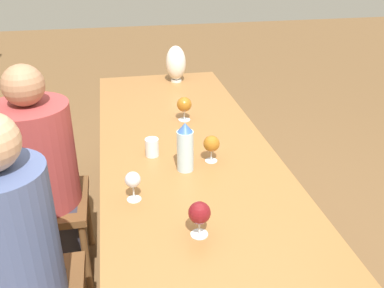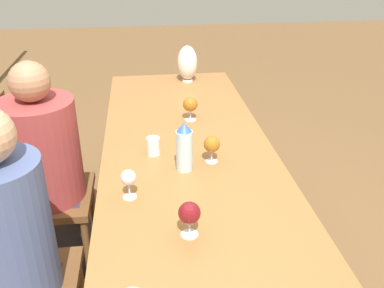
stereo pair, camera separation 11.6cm
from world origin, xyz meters
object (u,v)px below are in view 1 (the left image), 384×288
(wine_glass_3, at_px, (212,144))
(chair_near, at_px, (1,287))
(water_bottle, at_px, (185,147))
(chair_far, at_px, (27,193))
(water_tumbler, at_px, (152,147))
(wine_glass_0, at_px, (199,213))
(wine_glass_1, at_px, (184,105))
(person_near, at_px, (20,256))
(person_far, at_px, (43,173))
(wine_glass_4, at_px, (133,180))
(vase, at_px, (176,63))

(wine_glass_3, distance_m, chair_near, 1.04)
(water_bottle, xyz_separation_m, chair_far, (0.33, 0.77, -0.36))
(water_tumbler, distance_m, chair_far, 0.72)
(wine_glass_0, relative_size, wine_glass_1, 0.98)
(water_tumbler, bearing_deg, person_near, 131.75)
(wine_glass_1, xyz_separation_m, wine_glass_3, (-0.50, -0.04, -0.00))
(water_bottle, distance_m, person_far, 0.79)
(water_tumbler, bearing_deg, wine_glass_4, 162.63)
(water_bottle, xyz_separation_m, wine_glass_4, (-0.20, 0.24, -0.02))
(wine_glass_4, xyz_separation_m, person_far, (0.53, 0.43, -0.23))
(chair_far, xyz_separation_m, person_far, (0.00, -0.09, 0.11))
(vase, height_order, wine_glass_0, vase)
(wine_glass_4, height_order, person_near, person_near)
(water_tumbler, relative_size, wine_glass_4, 0.69)
(wine_glass_0, xyz_separation_m, person_far, (0.80, 0.64, -0.23))
(vase, height_order, wine_glass_1, vase)
(vase, relative_size, chair_far, 0.25)
(water_tumbler, bearing_deg, chair_near, 127.44)
(wine_glass_0, bearing_deg, water_bottle, -3.98)
(water_tumbler, xyz_separation_m, chair_far, (0.17, 0.64, -0.29))
(person_far, bearing_deg, water_bottle, -116.24)
(water_tumbler, height_order, person_near, person_near)
(person_far, bearing_deg, chair_far, 90.00)
(water_tumbler, bearing_deg, water_bottle, -140.60)
(wine_glass_0, height_order, wine_glass_4, wine_glass_0)
(wine_glass_0, height_order, person_far, person_far)
(vase, bearing_deg, wine_glass_4, 164.47)
(water_bottle, xyz_separation_m, wine_glass_1, (0.55, -0.09, -0.02))
(water_tumbler, xyz_separation_m, wine_glass_3, (-0.11, -0.26, 0.05))
(chair_far, bearing_deg, water_tumbler, -105.14)
(chair_far, relative_size, person_near, 0.81)
(water_tumbler, height_order, chair_near, chair_near)
(chair_far, bearing_deg, vase, -45.74)
(water_bottle, bearing_deg, person_near, 115.78)
(person_near, bearing_deg, wine_glass_4, -73.32)
(wine_glass_3, height_order, chair_far, chair_far)
(water_bottle, distance_m, person_near, 0.79)
(water_bottle, xyz_separation_m, person_near, (-0.33, 0.68, -0.22))
(water_tumbler, xyz_separation_m, person_near, (-0.49, 0.55, -0.15))
(wine_glass_3, xyz_separation_m, person_near, (-0.38, 0.81, -0.19))
(vase, bearing_deg, water_tumbler, 165.09)
(water_bottle, distance_m, wine_glass_1, 0.56)
(wine_glass_0, bearing_deg, wine_glass_4, 38.63)
(chair_near, height_order, person_near, person_near)
(person_near, distance_m, person_far, 0.66)
(wine_glass_1, relative_size, wine_glass_3, 1.06)
(chair_far, bearing_deg, wine_glass_3, -107.22)
(wine_glass_4, bearing_deg, chair_far, 44.75)
(water_bottle, height_order, wine_glass_4, water_bottle)
(chair_far, bearing_deg, chair_near, 180.00)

